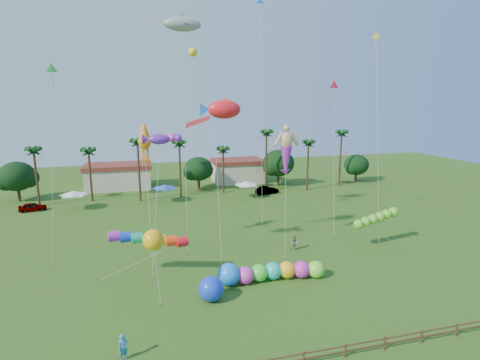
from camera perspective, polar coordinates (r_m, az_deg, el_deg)
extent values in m
plane|color=#285116|center=(31.85, 4.90, -19.82)|extent=(160.00, 160.00, 0.00)
cylinder|color=#3A2819|center=(68.61, -28.57, 0.16)|extent=(0.36, 0.36, 9.00)
cylinder|color=#3A2819|center=(68.14, -21.83, 0.48)|extent=(0.36, 0.36, 8.50)
cylinder|color=#3A2819|center=(65.50, -15.13, 1.16)|extent=(0.36, 0.36, 10.00)
cylinder|color=#3A2819|center=(66.83, -9.11, 1.42)|extent=(0.36, 0.36, 9.50)
cylinder|color=#3A2819|center=(69.16, -2.57, 1.27)|extent=(0.36, 0.36, 8.00)
cylinder|color=#3A2819|center=(70.06, 4.00, 2.64)|extent=(0.36, 0.36, 11.00)
cylinder|color=#3A2819|center=(72.28, 10.27, 1.96)|extent=(0.36, 0.36, 9.00)
cylinder|color=#3A2819|center=(77.58, 15.03, 2.97)|extent=(0.36, 0.36, 10.50)
sphere|color=#113814|center=(73.48, -30.87, 0.49)|extent=(5.88, 5.88, 5.88)
sphere|color=#113814|center=(72.32, -6.35, 1.71)|extent=(5.46, 5.46, 5.46)
sphere|color=#113814|center=(75.26, 5.90, 2.59)|extent=(6.30, 6.30, 6.30)
sphere|color=#113814|center=(82.07, 17.32, 2.23)|extent=(5.04, 5.04, 5.04)
cube|color=beige|center=(77.00, -17.99, 0.28)|extent=(12.00, 7.00, 4.00)
cube|color=beige|center=(79.27, -0.42, 1.18)|extent=(10.00, 7.00, 4.00)
pyramid|color=white|center=(63.89, -24.02, -1.79)|extent=(3.00, 3.00, 0.60)
pyramid|color=blue|center=(64.07, -11.45, -0.95)|extent=(3.00, 3.00, 0.60)
pyramid|color=white|center=(65.36, 0.94, -0.46)|extent=(3.00, 3.00, 0.60)
cube|color=brown|center=(26.99, 9.66, -25.22)|extent=(0.12, 0.12, 1.00)
cube|color=brown|center=(28.18, 15.74, -23.74)|extent=(0.12, 0.12, 1.00)
cube|color=brown|center=(29.62, 21.15, -22.19)|extent=(0.12, 0.12, 1.00)
cube|color=brown|center=(31.28, 25.92, -20.64)|extent=(0.12, 0.12, 1.00)
cube|color=brown|center=(33.14, 30.10, -19.15)|extent=(0.12, 0.12, 1.00)
cube|color=brown|center=(26.79, 9.68, -24.62)|extent=(36.00, 0.08, 0.10)
cube|color=brown|center=(27.02, 9.65, -25.30)|extent=(36.00, 0.08, 0.10)
imported|color=#4C4C54|center=(66.57, -29.06, -3.60)|extent=(4.13, 2.20, 1.33)
imported|color=#4C4C54|center=(69.01, 4.14, -1.56)|extent=(4.58, 2.56, 1.43)
imported|color=teal|center=(27.90, -17.39, -23.16)|extent=(0.81, 0.72, 1.87)
imported|color=gray|center=(43.65, 8.26, -9.43)|extent=(1.13, 1.02, 1.89)
sphere|color=#E53CB5|center=(35.98, 0.83, -14.31)|extent=(1.67, 1.67, 1.67)
sphere|color=#38EC37|center=(36.48, 2.94, -13.94)|extent=(1.67, 1.67, 1.67)
sphere|color=#1CC5BC|center=(36.93, 5.04, -13.63)|extent=(1.67, 1.67, 1.67)
sphere|color=yellow|center=(37.28, 7.16, -13.43)|extent=(1.67, 1.67, 1.67)
sphere|color=#D632BC|center=(37.55, 9.32, -13.30)|extent=(1.67, 1.67, 1.67)
sphere|color=#7CFB37|center=(37.83, 11.48, -13.19)|extent=(1.67, 1.67, 1.67)
sphere|color=#1C81FF|center=(35.61, -1.72, -14.20)|extent=(2.25, 2.25, 2.13)
sphere|color=blue|center=(33.23, -4.46, -16.22)|extent=(2.16, 2.16, 2.16)
cylinder|color=red|center=(36.35, -11.73, -9.45)|extent=(7.32, 1.08, 0.99)
cylinder|color=silver|center=(37.62, -14.93, -11.86)|extent=(7.86, 1.32, 3.67)
cylinder|color=brown|center=(39.19, -20.71, -14.05)|extent=(0.08, 0.08, 0.16)
ellipsoid|color=#65CA2D|center=(45.05, 17.60, -6.45)|extent=(6.24, 3.23, 1.36)
cylinder|color=silver|center=(47.25, 20.15, -7.67)|extent=(5.56, 0.65, 3.00)
cylinder|color=brown|center=(49.54, 22.49, -8.68)|extent=(0.08, 0.08, 0.16)
sphere|color=#ECAD13|center=(31.29, -13.05, -8.88)|extent=(1.82, 1.82, 1.74)
cylinder|color=silver|center=(32.29, -12.49, -13.76)|extent=(0.37, 0.31, 5.79)
cylinder|color=brown|center=(33.47, -11.95, -18.19)|extent=(0.08, 0.08, 0.16)
cylinder|color=silver|center=(41.73, 6.95, -3.79)|extent=(1.53, 4.14, 11.02)
cylinder|color=brown|center=(41.49, 6.85, -11.84)|extent=(0.08, 0.08, 0.16)
ellipsoid|color=#FE1C24|center=(40.10, -2.39, 10.70)|extent=(5.39, 2.14, 2.20)
cylinder|color=silver|center=(38.78, -2.58, -1.19)|extent=(1.40, 4.46, 15.90)
cylinder|color=brown|center=(39.17, -2.77, -13.26)|extent=(0.08, 0.08, 0.16)
ellipsoid|color=gray|center=(46.76, -8.76, 22.44)|extent=(6.10, 4.27, 2.06)
cylinder|color=silver|center=(42.89, -8.37, 6.38)|extent=(0.96, 6.47, 25.39)
cylinder|color=brown|center=(42.81, -7.98, -11.10)|extent=(0.08, 0.08, 0.16)
cone|color=orange|center=(41.46, -14.31, 5.51)|extent=(1.73, 1.73, 4.17)
cylinder|color=silver|center=(40.32, -13.75, -3.60)|extent=(0.12, 4.66, 12.38)
cylinder|color=brown|center=(40.20, -13.16, -12.89)|extent=(0.08, 0.08, 0.16)
ellipsoid|color=purple|center=(37.76, -12.19, 6.12)|extent=(4.23, 3.03, 1.48)
cylinder|color=silver|center=(37.16, -12.71, -4.30)|extent=(1.46, 3.67, 13.10)
cylinder|color=brown|center=(37.77, -13.25, -14.59)|extent=(0.08, 0.08, 0.16)
cone|color=red|center=(50.56, 14.16, 13.80)|extent=(1.36, 0.38, 1.35)
cylinder|color=silver|center=(48.79, 14.15, 2.85)|extent=(1.41, 4.48, 18.72)
cylinder|color=brown|center=(48.87, 14.14, -8.39)|extent=(0.08, 0.08, 0.16)
cone|color=yellow|center=(50.12, 20.04, 19.86)|extent=(1.03, 0.74, 1.07)
cylinder|color=silver|center=(47.43, 20.23, 5.61)|extent=(1.01, 5.02, 24.26)
cylinder|color=brown|center=(47.88, 20.42, -9.23)|extent=(0.08, 0.08, 0.16)
cone|color=#2FC954|center=(44.40, -26.79, 14.90)|extent=(1.29, 0.61, 1.27)
cylinder|color=silver|center=(43.25, -26.71, 1.67)|extent=(1.12, 3.42, 20.00)
cylinder|color=brown|center=(44.42, -26.64, -11.44)|extent=(0.08, 0.08, 0.16)
cone|color=blue|center=(54.03, 3.10, 25.54)|extent=(1.06, 0.26, 1.06)
cylinder|color=silver|center=(50.50, 3.26, 9.62)|extent=(0.69, 4.09, 29.49)
cylinder|color=brown|center=(51.20, 3.42, -7.10)|extent=(0.08, 0.08, 0.16)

